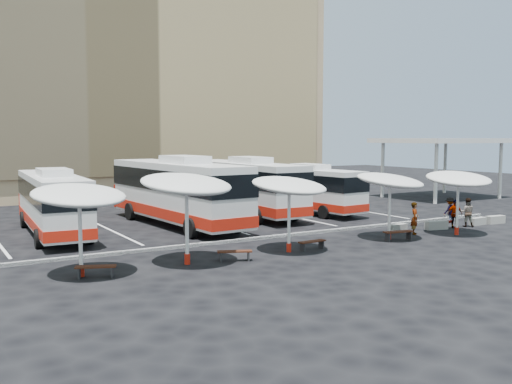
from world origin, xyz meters
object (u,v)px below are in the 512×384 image
wood_bench_3 (398,233)px  conc_bench_2 (478,221)px  sunshade_4 (458,179)px  conc_bench_0 (398,228)px  wood_bench_0 (96,269)px  passenger_0 (415,218)px  sunshade_1 (186,184)px  sunshade_3 (390,181)px  conc_bench_3 (495,220)px  passenger_1 (468,212)px  conc_bench_1 (436,225)px  bus_0 (52,201)px  bus_3 (301,187)px  wood_bench_1 (235,253)px  sunshade_0 (79,196)px  bus_1 (176,190)px  wood_bench_2 (312,243)px  sunshade_2 (289,186)px  passenger_3 (450,210)px  passenger_2 (455,214)px  bus_2 (243,185)px

wood_bench_3 → conc_bench_2: wood_bench_3 is taller
sunshade_4 → conc_bench_0: 4.18m
wood_bench_0 → passenger_0: bearing=2.6°
sunshade_1 → sunshade_3: (11.34, 0.00, -0.30)m
wood_bench_0 → conc_bench_3: conc_bench_3 is taller
passenger_1 → conc_bench_1: bearing=40.3°
bus_0 → wood_bench_0: 10.94m
bus_3 → wood_bench_1: (-11.88, -11.83, -1.41)m
sunshade_0 → bus_1: bearing=50.7°
wood_bench_2 → passenger_1: passenger_1 is taller
sunshade_1 → wood_bench_1: (1.98, -0.49, -2.98)m
sunshade_2 → passenger_3: sunshade_2 is taller
bus_1 → sunshade_2: 10.11m
bus_1 → sunshade_4: bearing=-46.0°
bus_0 → wood_bench_3: bearing=-33.0°
passenger_0 → conc_bench_0: bearing=59.1°
bus_0 → bus_3: (17.11, 0.89, -0.10)m
sunshade_4 → passenger_1: sunshade_4 is taller
wood_bench_0 → wood_bench_1: wood_bench_0 is taller
sunshade_0 → sunshade_4: sunshade_0 is taller
sunshade_2 → passenger_3: 13.98m
conc_bench_3 → passenger_3: passenger_3 is taller
bus_1 → wood_bench_0: 12.97m
conc_bench_1 → conc_bench_3: 4.90m
bus_1 → passenger_3: size_ratio=8.53×
bus_3 → conc_bench_0: bus_3 is taller
passenger_2 → wood_bench_0: bearing=-158.3°
bus_3 → sunshade_4: (1.64, -12.17, 1.27)m
passenger_1 → passenger_3: passenger_1 is taller
wood_bench_2 → conc_bench_3: (14.59, 0.92, -0.10)m
bus_1 → sunshade_1: size_ratio=2.86×
bus_2 → sunshade_2: size_ratio=2.97×
sunshade_2 → passenger_1: sunshade_2 is taller
wood_bench_3 → passenger_2: bearing=12.6°
sunshade_3 → wood_bench_3: 2.71m
sunshade_2 → sunshade_3: 6.27m
sunshade_2 → passenger_3: size_ratio=2.70×
bus_0 → conc_bench_0: (16.66, -8.99, -1.63)m
bus_2 → passenger_0: (4.20, -11.57, -1.16)m
bus_1 → wood_bench_3: bearing=-56.9°
bus_3 → sunshade_0: size_ratio=2.64×
sunshade_0 → sunshade_3: (15.64, -0.11, -0.05)m
bus_3 → passenger_2: (3.42, -10.55, -0.93)m
bus_2 → conc_bench_2: size_ratio=10.60×
bus_2 → sunshade_2: 12.85m
sunshade_2 → passenger_2: (12.22, 0.83, -2.23)m
bus_0 → conc_bench_3: (24.09, -9.75, -1.62)m
sunshade_2 → passenger_1: size_ratio=2.49×
wood_bench_3 → sunshade_3: bearing=108.6°
bus_1 → bus_3: bus_1 is taller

